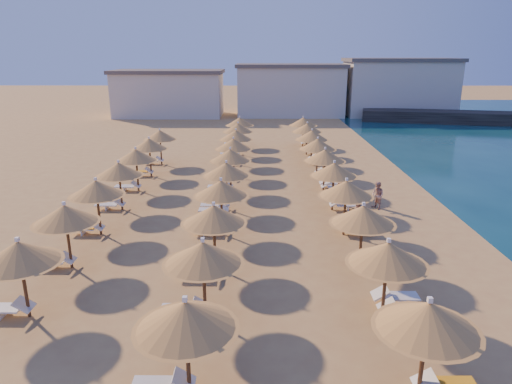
{
  "coord_description": "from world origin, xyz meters",
  "views": [
    {
      "loc": [
        -1.22,
        -20.66,
        8.86
      ],
      "look_at": [
        -1.37,
        4.0,
        1.3
      ],
      "focal_mm": 32.0,
      "sensor_mm": 36.0,
      "label": 1
    }
  ],
  "objects_px": {
    "jetty": "(481,118)",
    "parasol_row_east": "(334,170)",
    "parasol_row_west": "(226,170)",
    "beachgoer_b": "(377,196)",
    "beachgoer_c": "(342,191)",
    "beachgoer_a": "(357,213)"
  },
  "relations": [
    {
      "from": "parasol_row_east",
      "to": "beachgoer_c",
      "type": "xyz_separation_m",
      "value": [
        0.66,
        0.84,
        -1.47
      ]
    },
    {
      "from": "parasol_row_east",
      "to": "parasol_row_west",
      "type": "xyz_separation_m",
      "value": [
        -6.17,
        0.0,
        0.0
      ]
    },
    {
      "from": "jetty",
      "to": "parasol_row_west",
      "type": "distance_m",
      "value": 45.93
    },
    {
      "from": "beachgoer_b",
      "to": "parasol_row_east",
      "type": "bearing_deg",
      "value": -111.82
    },
    {
      "from": "beachgoer_b",
      "to": "beachgoer_c",
      "type": "height_order",
      "value": "beachgoer_c"
    },
    {
      "from": "parasol_row_east",
      "to": "beachgoer_a",
      "type": "bearing_deg",
      "value": -76.62
    },
    {
      "from": "beachgoer_c",
      "to": "beachgoer_a",
      "type": "relative_size",
      "value": 0.97
    },
    {
      "from": "beachgoer_a",
      "to": "beachgoer_c",
      "type": "bearing_deg",
      "value": 171.1
    },
    {
      "from": "jetty",
      "to": "beachgoer_c",
      "type": "xyz_separation_m",
      "value": [
        -23.86,
        -33.29,
        0.18
      ]
    },
    {
      "from": "jetty",
      "to": "beachgoer_b",
      "type": "distance_m",
      "value": 40.35
    },
    {
      "from": "parasol_row_west",
      "to": "beachgoer_a",
      "type": "distance_m",
      "value": 7.79
    },
    {
      "from": "beachgoer_b",
      "to": "beachgoer_c",
      "type": "bearing_deg",
      "value": -133.69
    },
    {
      "from": "jetty",
      "to": "beachgoer_c",
      "type": "relative_size",
      "value": 16.15
    },
    {
      "from": "parasol_row_west",
      "to": "beachgoer_c",
      "type": "relative_size",
      "value": 21.91
    },
    {
      "from": "parasol_row_west",
      "to": "beachgoer_a",
      "type": "bearing_deg",
      "value": -24.92
    },
    {
      "from": "jetty",
      "to": "parasol_row_east",
      "type": "bearing_deg",
      "value": -113.63
    },
    {
      "from": "beachgoer_a",
      "to": "parasol_row_east",
      "type": "bearing_deg",
      "value": -177.03
    },
    {
      "from": "jetty",
      "to": "beachgoer_a",
      "type": "relative_size",
      "value": 15.72
    },
    {
      "from": "parasol_row_west",
      "to": "parasol_row_east",
      "type": "bearing_deg",
      "value": 0.0
    },
    {
      "from": "parasol_row_east",
      "to": "beachgoer_c",
      "type": "bearing_deg",
      "value": 51.82
    },
    {
      "from": "parasol_row_west",
      "to": "beachgoer_b",
      "type": "bearing_deg",
      "value": 1.39
    },
    {
      "from": "jetty",
      "to": "parasol_row_east",
      "type": "height_order",
      "value": "parasol_row_east"
    }
  ]
}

